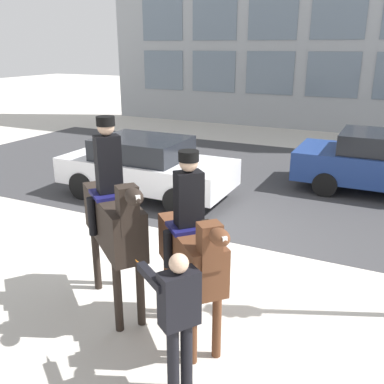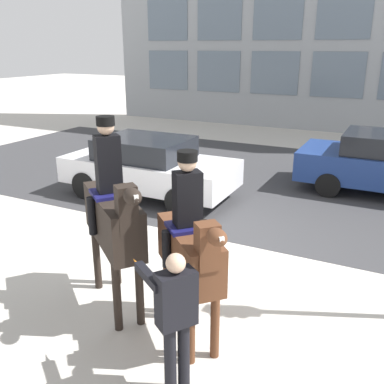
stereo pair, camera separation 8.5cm
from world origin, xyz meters
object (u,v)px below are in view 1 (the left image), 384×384
object	(u,v)px
mounted_horse_lead	(114,216)
street_car_near_lane	(146,166)
mounted_horse_companion	(192,248)
pedestrian_bystander	(178,314)

from	to	relation	value
mounted_horse_lead	street_car_near_lane	distance (m)	4.87
mounted_horse_lead	mounted_horse_companion	size ratio (longest dim) A/B	1.12
street_car_near_lane	pedestrian_bystander	bearing A→B (deg)	-55.64
pedestrian_bystander	street_car_near_lane	xyz separation A→B (m)	(-3.69, 5.40, -0.22)
mounted_horse_lead	mounted_horse_companion	bearing A→B (deg)	30.94
mounted_horse_lead	street_car_near_lane	size ratio (longest dim) A/B	0.64
mounted_horse_lead	street_car_near_lane	bearing A→B (deg)	155.28
mounted_horse_lead	pedestrian_bystander	world-z (taller)	mounted_horse_lead
mounted_horse_companion	pedestrian_bystander	size ratio (longest dim) A/B	1.46
mounted_horse_lead	pedestrian_bystander	xyz separation A→B (m)	(1.53, -1.08, -0.42)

